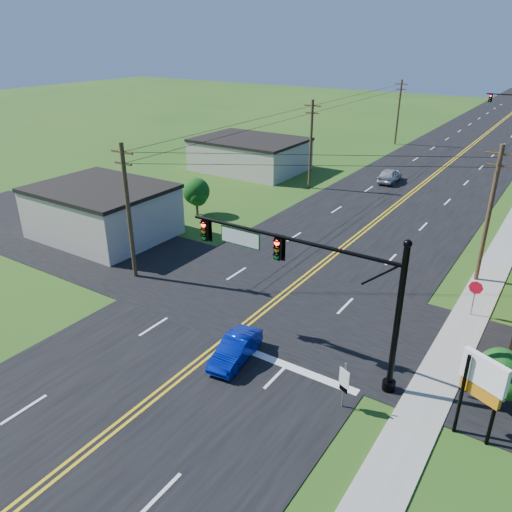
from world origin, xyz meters
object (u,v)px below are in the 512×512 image
Objects in this scene: signal_mast_main at (306,274)px; route_sign at (344,382)px; stop_sign at (475,291)px; blue_car at (235,350)px.

signal_mast_main is 4.85× the size of route_sign.
route_sign reaches higher than stop_sign.
stop_sign is (6.18, 8.98, -3.13)m from signal_mast_main.
signal_mast_main reaches higher than blue_car.
route_sign reaches higher than blue_car.
blue_car is at bearing -159.45° from route_sign.
route_sign is at bearing -10.36° from blue_car.
route_sign is (3.16, -2.24, -3.39)m from signal_mast_main.
signal_mast_main is 5.34m from blue_car.
stop_sign is at bearing 43.05° from blue_car.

